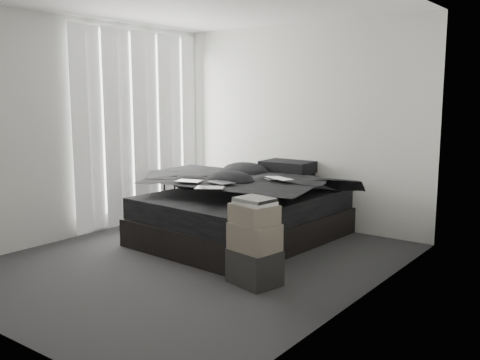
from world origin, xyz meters
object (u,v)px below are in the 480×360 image
Objects in this scene: laptop at (275,172)px; box_lower at (255,267)px; side_stand at (178,204)px; bed at (243,226)px.

laptop reaches higher than box_lower.
box_lower is at bearing -29.49° from side_stand.
bed is 5.29× the size of box_lower.
box_lower reaches higher than bed.
side_stand reaches higher than box_lower.
bed is 1.54m from box_lower.
laptop is 0.60× the size of side_stand.
box_lower is (0.57, -1.21, -0.68)m from laptop.
side_stand is at bearing -174.08° from bed.
side_stand is (-1.02, -0.04, 0.15)m from bed.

